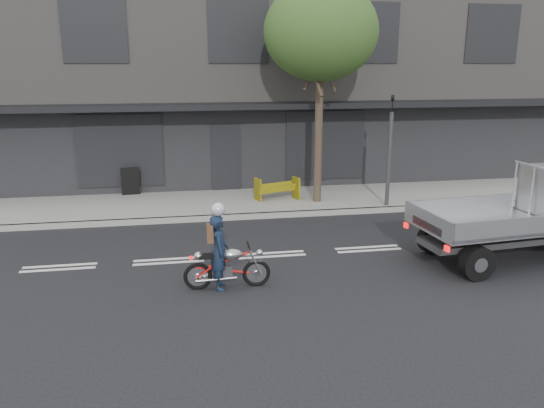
{
  "coord_description": "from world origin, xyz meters",
  "views": [
    {
      "loc": [
        -2.02,
        -11.66,
        4.4
      ],
      "look_at": [
        0.1,
        0.5,
        1.12
      ],
      "focal_mm": 35.0,
      "sensor_mm": 36.0,
      "label": 1
    }
  ],
  "objects_px": {
    "motorcycle": "(227,266)",
    "sandwich_board": "(130,181)",
    "construction_barrier": "(278,190)",
    "street_tree": "(321,32)",
    "rider": "(219,252)",
    "traffic_light_pole": "(389,157)"
  },
  "relations": [
    {
      "from": "motorcycle",
      "to": "sandwich_board",
      "type": "xyz_separation_m",
      "value": [
        -2.5,
        7.7,
        0.16
      ]
    },
    {
      "from": "motorcycle",
      "to": "rider",
      "type": "distance_m",
      "value": 0.34
    },
    {
      "from": "traffic_light_pole",
      "to": "motorcycle",
      "type": "height_order",
      "value": "traffic_light_pole"
    },
    {
      "from": "traffic_light_pole",
      "to": "sandwich_board",
      "type": "relative_size",
      "value": 3.7
    },
    {
      "from": "construction_barrier",
      "to": "street_tree",
      "type": "bearing_deg",
      "value": -9.41
    },
    {
      "from": "street_tree",
      "to": "rider",
      "type": "height_order",
      "value": "street_tree"
    },
    {
      "from": "construction_barrier",
      "to": "sandwich_board",
      "type": "bearing_deg",
      "value": 161.14
    },
    {
      "from": "street_tree",
      "to": "traffic_light_pole",
      "type": "xyz_separation_m",
      "value": [
        2.0,
        -0.85,
        -3.63
      ]
    },
    {
      "from": "street_tree",
      "to": "rider",
      "type": "bearing_deg",
      "value": -121.03
    },
    {
      "from": "street_tree",
      "to": "construction_barrier",
      "type": "height_order",
      "value": "street_tree"
    },
    {
      "from": "street_tree",
      "to": "sandwich_board",
      "type": "distance_m",
      "value": 7.73
    },
    {
      "from": "street_tree",
      "to": "rider",
      "type": "distance_m",
      "value": 8.23
    },
    {
      "from": "motorcycle",
      "to": "sandwich_board",
      "type": "height_order",
      "value": "sandwich_board"
    },
    {
      "from": "construction_barrier",
      "to": "sandwich_board",
      "type": "height_order",
      "value": "sandwich_board"
    },
    {
      "from": "motorcycle",
      "to": "construction_barrier",
      "type": "xyz_separation_m",
      "value": [
        2.17,
        6.1,
        0.06
      ]
    },
    {
      "from": "traffic_light_pole",
      "to": "rider",
      "type": "xyz_separation_m",
      "value": [
        -5.55,
        -5.05,
        -0.89
      ]
    },
    {
      "from": "rider",
      "to": "construction_barrier",
      "type": "relative_size",
      "value": 1.14
    },
    {
      "from": "rider",
      "to": "sandwich_board",
      "type": "height_order",
      "value": "rider"
    },
    {
      "from": "traffic_light_pole",
      "to": "motorcycle",
      "type": "xyz_separation_m",
      "value": [
        -5.4,
        -5.05,
        -1.19
      ]
    },
    {
      "from": "construction_barrier",
      "to": "sandwich_board",
      "type": "distance_m",
      "value": 4.94
    },
    {
      "from": "rider",
      "to": "construction_barrier",
      "type": "bearing_deg",
      "value": -19.47
    },
    {
      "from": "street_tree",
      "to": "rider",
      "type": "relative_size",
      "value": 4.41
    }
  ]
}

